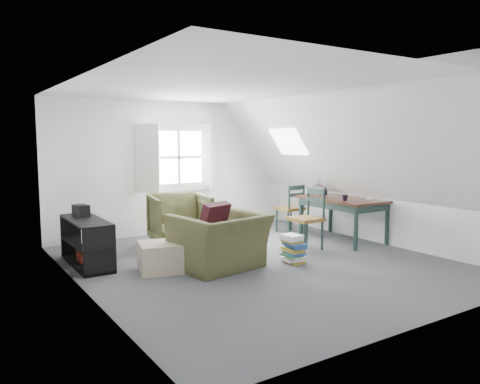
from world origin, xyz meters
TOP-DOWN VIEW (x-y plane):
  - floor at (0.00, 0.00)m, footprint 5.50×5.50m
  - ceiling at (0.00, 0.00)m, footprint 5.50×5.50m
  - wall_back at (0.00, 2.75)m, footprint 5.00×0.00m
  - wall_front at (0.00, -2.75)m, footprint 5.00×0.00m
  - wall_left at (-2.50, 0.00)m, footprint 0.00×5.50m
  - wall_right at (2.50, 0.00)m, footprint 0.00×5.50m
  - slope_left at (-1.55, 0.00)m, footprint 3.19×5.50m
  - slope_right at (1.55, 0.00)m, footprint 3.19×5.50m
  - dormer_window at (0.00, 2.68)m, footprint 1.71×0.35m
  - skylight at (1.55, 1.30)m, footprint 0.35×0.75m
  - armchair_near at (-0.64, 0.07)m, footprint 1.33×1.21m
  - armchair_far at (-0.49, 1.66)m, footprint 1.10×1.12m
  - throw_pillow at (-0.64, 0.22)m, footprint 0.52×0.39m
  - ottoman at (-1.38, 0.40)m, footprint 0.70×0.70m
  - dining_table at (2.10, 0.45)m, footprint 0.92×1.53m
  - demijohn at (1.95, 0.90)m, footprint 0.21×0.21m
  - vase_twigs at (2.20, 1.00)m, footprint 0.08×0.09m
  - cup at (1.85, 0.15)m, footprint 0.11×0.11m
  - paper_box at (2.30, -0.00)m, footprint 0.12×0.09m
  - dining_chair_far at (1.77, 1.48)m, footprint 0.44×0.44m
  - dining_chair_near at (1.16, 0.29)m, footprint 0.46×0.46m
  - media_shelf at (-2.16, 1.21)m, footprint 0.43×1.30m
  - electronics_box at (-2.16, 1.50)m, footprint 0.22×0.27m
  - magazine_stack at (0.40, -0.26)m, footprint 0.31×0.37m

SIDE VIEW (x-z plane):
  - floor at x=0.00m, z-range 0.00..0.00m
  - armchair_near at x=-0.64m, z-range -0.38..0.38m
  - armchair_far at x=-0.49m, z-range -0.44..0.44m
  - ottoman at x=-1.38m, z-range 0.00..0.39m
  - magazine_stack at x=0.40m, z-range 0.00..0.41m
  - media_shelf at x=-2.16m, z-range -0.03..0.63m
  - dining_chair_far at x=1.77m, z-range 0.02..0.95m
  - dining_chair_near at x=1.16m, z-range 0.02..1.01m
  - dining_table at x=2.10m, z-range 0.28..1.05m
  - throw_pillow at x=-0.64m, z-range 0.44..0.92m
  - electronics_box at x=-2.16m, z-range 0.65..0.84m
  - cup at x=1.85m, z-range 0.71..0.81m
  - paper_box at x=2.30m, z-range 0.76..0.80m
  - demijohn at x=1.95m, z-range 0.74..1.04m
  - vase_twigs at x=2.20m, z-range 0.59..1.22m
  - wall_back at x=0.00m, z-range -1.25..3.75m
  - wall_front at x=0.00m, z-range -1.25..3.75m
  - wall_left at x=-2.50m, z-range -1.50..4.00m
  - wall_right at x=2.50m, z-range -1.50..4.00m
  - dormer_window at x=0.00m, z-range 0.80..2.10m
  - skylight at x=1.55m, z-range 1.51..1.98m
  - slope_left at x=-1.55m, z-range -0.47..4.02m
  - slope_right at x=1.55m, z-range -0.47..4.02m
  - ceiling at x=0.00m, z-range 2.50..2.50m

